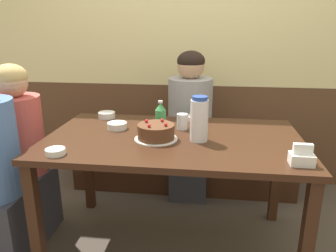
{
  "coord_description": "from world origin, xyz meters",
  "views": [
    {
      "loc": [
        0.2,
        -1.82,
        1.39
      ],
      "look_at": [
        -0.04,
        0.05,
        0.8
      ],
      "focal_mm": 35.0,
      "sensor_mm": 36.0,
      "label": 1
    }
  ],
  "objects_px": {
    "bowl_sauce_shallow": "(117,126)",
    "person_grey_tee": "(190,128)",
    "napkin_holder": "(302,157)",
    "bowl_rice_small": "(196,118)",
    "bench_seat": "(183,164)",
    "glass_water_tall": "(182,122)",
    "birthday_cake": "(156,132)",
    "bowl_soup_white": "(55,152)",
    "person_teal_shirt": "(21,157)",
    "water_pitcher": "(199,119)",
    "bowl_side_dish": "(107,115)",
    "soju_bottle": "(160,115)"
  },
  "relations": [
    {
      "from": "bowl_sauce_shallow",
      "to": "person_grey_tee",
      "type": "xyz_separation_m",
      "value": [
        0.43,
        0.6,
        -0.18
      ]
    },
    {
      "from": "napkin_holder",
      "to": "bowl_rice_small",
      "type": "distance_m",
      "value": 0.86
    },
    {
      "from": "bench_seat",
      "to": "person_grey_tee",
      "type": "relative_size",
      "value": 1.57
    },
    {
      "from": "bowl_sauce_shallow",
      "to": "glass_water_tall",
      "type": "xyz_separation_m",
      "value": [
        0.41,
        0.05,
        0.03
      ]
    },
    {
      "from": "napkin_holder",
      "to": "person_grey_tee",
      "type": "bearing_deg",
      "value": 119.77
    },
    {
      "from": "birthday_cake",
      "to": "glass_water_tall",
      "type": "relative_size",
      "value": 2.52
    },
    {
      "from": "bowl_soup_white",
      "to": "person_teal_shirt",
      "type": "xyz_separation_m",
      "value": [
        -0.44,
        0.39,
        -0.21
      ]
    },
    {
      "from": "bowl_soup_white",
      "to": "bowl_sauce_shallow",
      "type": "xyz_separation_m",
      "value": [
        0.19,
        0.46,
        0.0
      ]
    },
    {
      "from": "bench_seat",
      "to": "bowl_soup_white",
      "type": "distance_m",
      "value": 1.42
    },
    {
      "from": "water_pitcher",
      "to": "bowl_soup_white",
      "type": "relative_size",
      "value": 2.57
    },
    {
      "from": "bowl_soup_white",
      "to": "bowl_side_dish",
      "type": "height_order",
      "value": "bowl_side_dish"
    },
    {
      "from": "birthday_cake",
      "to": "bowl_soup_white",
      "type": "relative_size",
      "value": 2.48
    },
    {
      "from": "bowl_sauce_shallow",
      "to": "person_teal_shirt",
      "type": "xyz_separation_m",
      "value": [
        -0.64,
        -0.07,
        -0.22
      ]
    },
    {
      "from": "birthday_cake",
      "to": "person_teal_shirt",
      "type": "relative_size",
      "value": 0.21
    },
    {
      "from": "napkin_holder",
      "to": "bowl_side_dish",
      "type": "height_order",
      "value": "napkin_holder"
    },
    {
      "from": "person_grey_tee",
      "to": "bench_seat",
      "type": "bearing_deg",
      "value": -155.67
    },
    {
      "from": "soju_bottle",
      "to": "bowl_side_dish",
      "type": "relative_size",
      "value": 1.49
    },
    {
      "from": "soju_bottle",
      "to": "bowl_soup_white",
      "type": "xyz_separation_m",
      "value": [
        -0.47,
        -0.51,
        -0.07
      ]
    },
    {
      "from": "bench_seat",
      "to": "water_pitcher",
      "type": "distance_m",
      "value": 1.11
    },
    {
      "from": "glass_water_tall",
      "to": "bowl_side_dish",
      "type": "bearing_deg",
      "value": 160.68
    },
    {
      "from": "glass_water_tall",
      "to": "napkin_holder",
      "type": "bearing_deg",
      "value": -38.44
    },
    {
      "from": "person_grey_tee",
      "to": "napkin_holder",
      "type": "bearing_deg",
      "value": 29.77
    },
    {
      "from": "bowl_rice_small",
      "to": "bowl_sauce_shallow",
      "type": "distance_m",
      "value": 0.55
    },
    {
      "from": "water_pitcher",
      "to": "person_teal_shirt",
      "type": "xyz_separation_m",
      "value": [
        -1.16,
        0.08,
        -0.32
      ]
    },
    {
      "from": "person_teal_shirt",
      "to": "bowl_sauce_shallow",
      "type": "bearing_deg",
      "value": 6.36
    },
    {
      "from": "bowl_side_dish",
      "to": "glass_water_tall",
      "type": "bearing_deg",
      "value": -19.32
    },
    {
      "from": "soju_bottle",
      "to": "glass_water_tall",
      "type": "relative_size",
      "value": 1.8
    },
    {
      "from": "person_teal_shirt",
      "to": "napkin_holder",
      "type": "bearing_deg",
      "value": -12.34
    },
    {
      "from": "birthday_cake",
      "to": "water_pitcher",
      "type": "distance_m",
      "value": 0.26
    },
    {
      "from": "water_pitcher",
      "to": "person_grey_tee",
      "type": "xyz_separation_m",
      "value": [
        -0.1,
        0.75,
        -0.29
      ]
    },
    {
      "from": "napkin_holder",
      "to": "person_teal_shirt",
      "type": "relative_size",
      "value": 0.09
    },
    {
      "from": "bowl_sauce_shallow",
      "to": "glass_water_tall",
      "type": "bearing_deg",
      "value": 6.69
    },
    {
      "from": "water_pitcher",
      "to": "bowl_rice_small",
      "type": "distance_m",
      "value": 0.42
    },
    {
      "from": "soju_bottle",
      "to": "bowl_rice_small",
      "type": "bearing_deg",
      "value": 41.87
    },
    {
      "from": "birthday_cake",
      "to": "bowl_sauce_shallow",
      "type": "height_order",
      "value": "birthday_cake"
    },
    {
      "from": "bench_seat",
      "to": "person_grey_tee",
      "type": "height_order",
      "value": "person_grey_tee"
    },
    {
      "from": "person_grey_tee",
      "to": "bowl_rice_small",
      "type": "bearing_deg",
      "value": 10.08
    },
    {
      "from": "soju_bottle",
      "to": "bowl_soup_white",
      "type": "height_order",
      "value": "soju_bottle"
    },
    {
      "from": "bench_seat",
      "to": "napkin_holder",
      "type": "height_order",
      "value": "napkin_holder"
    },
    {
      "from": "bowl_rice_small",
      "to": "person_grey_tee",
      "type": "distance_m",
      "value": 0.4
    },
    {
      "from": "bowl_sauce_shallow",
      "to": "water_pitcher",
      "type": "bearing_deg",
      "value": -16.3
    },
    {
      "from": "bowl_soup_white",
      "to": "bowl_side_dish",
      "type": "xyz_separation_m",
      "value": [
        0.05,
        0.7,
        0.0
      ]
    },
    {
      "from": "soju_bottle",
      "to": "bowl_rice_small",
      "type": "height_order",
      "value": "soju_bottle"
    },
    {
      "from": "glass_water_tall",
      "to": "birthday_cake",
      "type": "bearing_deg",
      "value": -121.92
    },
    {
      "from": "bench_seat",
      "to": "glass_water_tall",
      "type": "bearing_deg",
      "value": -86.7
    },
    {
      "from": "bench_seat",
      "to": "bowl_sauce_shallow",
      "type": "relative_size",
      "value": 15.25
    },
    {
      "from": "bowl_soup_white",
      "to": "soju_bottle",
      "type": "bearing_deg",
      "value": 47.89
    },
    {
      "from": "bench_seat",
      "to": "birthday_cake",
      "type": "distance_m",
      "value": 1.07
    },
    {
      "from": "soju_bottle",
      "to": "napkin_holder",
      "type": "xyz_separation_m",
      "value": [
        0.75,
        -0.49,
        -0.05
      ]
    },
    {
      "from": "water_pitcher",
      "to": "person_teal_shirt",
      "type": "distance_m",
      "value": 1.21
    }
  ]
}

